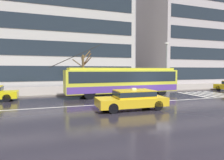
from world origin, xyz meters
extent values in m
plane|color=#232028|center=(0.00, 0.00, 0.00)|extent=(160.00, 160.00, 0.00)
cube|color=gray|center=(0.00, 9.50, 0.07)|extent=(80.00, 10.00, 0.14)
cube|color=beige|center=(5.20, 1.25, 0.00)|extent=(0.44, 4.40, 0.01)
cube|color=beige|center=(6.10, 1.25, 0.00)|extent=(0.44, 4.40, 0.01)
cube|color=beige|center=(7.00, 1.25, 0.00)|extent=(0.44, 4.40, 0.01)
cube|color=beige|center=(7.90, 1.25, 0.00)|extent=(0.44, 4.40, 0.01)
cube|color=beige|center=(8.80, 1.25, 0.00)|extent=(0.44, 4.40, 0.01)
cube|color=silver|center=(0.00, -1.20, 0.00)|extent=(72.00, 0.14, 0.01)
cube|color=yellow|center=(-2.00, 2.90, 1.50)|extent=(11.45, 2.89, 2.17)
cube|color=yellow|center=(-2.00, 2.90, 2.68)|extent=(10.76, 2.61, 0.20)
cube|color=#1E2833|center=(-2.00, 2.90, 1.93)|extent=(11.00, 2.90, 1.00)
cube|color=#5E3EA0|center=(-2.00, 2.90, 0.81)|extent=(11.34, 2.91, 0.61)
cube|color=#1E2833|center=(3.64, 3.09, 1.93)|extent=(0.19, 2.21, 1.08)
cube|color=black|center=(3.49, 3.09, 2.48)|extent=(0.22, 1.91, 0.28)
cylinder|color=black|center=(-6.62, 3.10, 3.90)|extent=(4.71, 0.22, 2.28)
cylinder|color=black|center=(-6.60, 2.40, 3.90)|extent=(4.71, 0.22, 2.28)
cylinder|color=black|center=(1.83, 4.13, 0.52)|extent=(1.05, 0.33, 1.04)
cylinder|color=black|center=(1.91, 1.93, 0.52)|extent=(1.05, 0.33, 1.04)
cylinder|color=black|center=(-5.67, 3.88, 0.52)|extent=(1.05, 0.33, 1.04)
cylinder|color=black|center=(-5.60, 1.68, 0.52)|extent=(1.05, 0.33, 1.04)
cylinder|color=black|center=(11.17, 3.47, 0.31)|extent=(0.26, 0.64, 0.62)
cylinder|color=black|center=(-12.35, 3.89, 0.31)|extent=(0.63, 0.24, 0.62)
cylinder|color=black|center=(-12.24, 2.33, 0.31)|extent=(0.63, 0.24, 0.62)
cube|color=yellow|center=(-3.78, -3.33, 0.51)|extent=(4.59, 1.89, 0.55)
cube|color=yellow|center=(-3.59, -3.33, 1.02)|extent=(2.49, 1.61, 0.48)
cube|color=#1E2833|center=(-3.59, -3.33, 1.05)|extent=(2.53, 1.62, 0.31)
cube|color=silver|center=(-3.59, -3.33, 1.33)|extent=(0.28, 0.16, 0.12)
cylinder|color=black|center=(-5.29, -4.12, 0.31)|extent=(0.62, 0.21, 0.62)
cylinder|color=black|center=(-5.27, -2.50, 0.31)|extent=(0.62, 0.21, 0.62)
cylinder|color=black|center=(-2.28, -4.16, 0.31)|extent=(0.62, 0.21, 0.62)
cylinder|color=black|center=(-2.26, -2.54, 0.31)|extent=(0.62, 0.21, 0.62)
cylinder|color=gray|center=(-0.94, 5.05, 1.37)|extent=(0.08, 0.08, 2.46)
cylinder|color=gray|center=(-4.84, 5.05, 1.37)|extent=(0.08, 0.08, 2.46)
cylinder|color=gray|center=(-0.94, 6.54, 1.37)|extent=(0.08, 0.08, 2.46)
cylinder|color=gray|center=(-4.84, 6.54, 1.37)|extent=(0.08, 0.08, 2.46)
cube|color=#99ADB2|center=(-2.89, 6.54, 1.42)|extent=(3.70, 0.04, 1.97)
cube|color=#B2B2B7|center=(-2.89, 5.79, 2.64)|extent=(4.20, 1.79, 0.08)
cube|color=brown|center=(-2.89, 6.17, 0.59)|extent=(2.73, 0.36, 0.08)
cylinder|color=#534653|center=(0.80, 6.44, 0.54)|extent=(0.14, 0.14, 0.79)
cylinder|color=#534653|center=(0.96, 6.42, 0.54)|extent=(0.14, 0.14, 0.79)
cylinder|color=#55504D|center=(0.88, 6.43, 1.22)|extent=(0.40, 0.40, 0.57)
sphere|color=#D79493|center=(0.88, 6.43, 1.61)|extent=(0.21, 0.21, 0.21)
cone|color=#24232A|center=(1.00, 6.42, 1.89)|extent=(1.26, 1.26, 0.26)
cylinder|color=#333333|center=(1.00, 6.42, 1.40)|extent=(0.02, 0.02, 0.73)
cylinder|color=#4D564C|center=(1.40, 5.19, 0.57)|extent=(0.14, 0.14, 0.86)
cylinder|color=#4D564C|center=(1.28, 5.29, 0.57)|extent=(0.14, 0.14, 0.86)
cylinder|color=#4B4750|center=(1.34, 5.24, 1.31)|extent=(0.50, 0.50, 0.64)
sphere|color=tan|center=(1.34, 5.24, 1.74)|extent=(0.21, 0.21, 0.21)
cone|color=#3148A3|center=(1.24, 5.31, 2.02)|extent=(1.54, 1.54, 0.31)
cylinder|color=#333333|center=(1.24, 5.31, 1.48)|extent=(0.02, 0.02, 0.77)
cylinder|color=#19364B|center=(-3.86, 7.32, 0.55)|extent=(0.14, 0.14, 0.83)
cylinder|color=#19364B|center=(-4.01, 7.38, 0.55)|extent=(0.14, 0.14, 0.83)
cylinder|color=#271E2F|center=(-3.93, 7.35, 1.28)|extent=(0.47, 0.47, 0.63)
sphere|color=tan|center=(-3.93, 7.35, 1.70)|extent=(0.22, 0.22, 0.22)
cone|color=#24202B|center=(-3.82, 7.30, 2.00)|extent=(1.42, 1.42, 0.29)
cylinder|color=#333333|center=(-3.82, 7.30, 1.46)|extent=(0.02, 0.02, 0.78)
cylinder|color=gray|center=(4.96, 5.59, 2.95)|extent=(0.16, 0.16, 5.63)
ellipsoid|color=silver|center=(4.96, 5.59, 5.89)|extent=(0.60, 0.32, 0.24)
cylinder|color=brown|center=(-5.46, 6.04, 2.20)|extent=(0.27, 0.27, 4.12)
cylinder|color=brown|center=(-6.02, 6.08, 3.33)|extent=(1.21, 0.22, 0.93)
cylinder|color=brown|center=(-5.06, 5.80, 3.74)|extent=(0.94, 0.62, 1.37)
cylinder|color=brown|center=(-5.05, 6.09, 4.26)|extent=(0.93, 0.25, 0.97)
cylinder|color=brown|center=(-5.47, 6.42, 3.54)|extent=(0.16, 0.87, 1.06)
cylinder|color=brown|center=(-4.99, 6.06, 3.52)|extent=(1.04, 0.16, 1.09)
cube|color=#B8B6B3|center=(-6.67, 20.71, 11.31)|extent=(23.31, 11.49, 22.62)
cube|color=#1E2833|center=(-6.67, 14.93, 2.07)|extent=(21.91, 0.06, 2.26)
cube|color=#1E2833|center=(-6.67, 14.93, 5.84)|extent=(21.91, 0.06, 2.26)
cube|color=#1E2833|center=(-6.67, 14.93, 9.61)|extent=(21.91, 0.06, 2.26)
cube|color=#B3ACAE|center=(20.67, 18.87, 14.37)|extent=(21.56, 12.46, 28.75)
cube|color=#1E2833|center=(20.67, 12.61, 1.98)|extent=(20.26, 0.06, 2.16)
cube|color=#1E2833|center=(20.67, 12.61, 5.57)|extent=(20.26, 0.06, 2.16)
cube|color=#1E2833|center=(20.67, 12.61, 9.16)|extent=(20.26, 0.06, 2.16)
cube|color=#1E2833|center=(20.67, 12.61, 12.76)|extent=(20.26, 0.06, 2.16)
camera|label=1|loc=(-8.66, -14.33, 2.56)|focal=29.48mm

